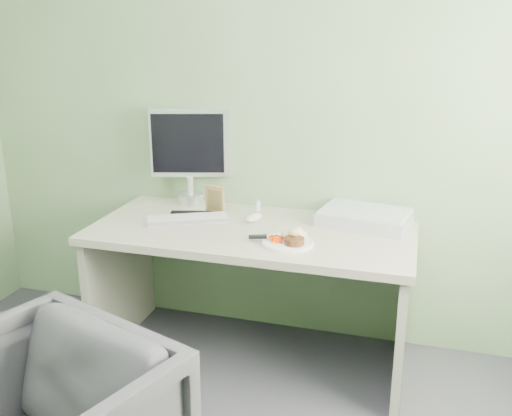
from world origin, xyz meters
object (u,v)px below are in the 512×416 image
(desk, at_px, (252,262))
(monitor, at_px, (190,151))
(plate, at_px, (288,243))
(scanner, at_px, (365,218))

(desk, relative_size, monitor, 2.99)
(plate, xyz_separation_m, scanner, (0.31, 0.38, 0.03))
(desk, height_order, plate, plate)
(desk, bearing_deg, plate, -35.79)
(desk, xyz_separation_m, plate, (0.22, -0.16, 0.19))
(plate, height_order, monitor, monitor)
(monitor, bearing_deg, desk, -50.87)
(plate, distance_m, monitor, 0.87)
(scanner, height_order, monitor, monitor)
(desk, relative_size, plate, 6.68)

